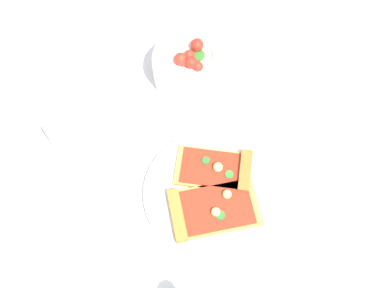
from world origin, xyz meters
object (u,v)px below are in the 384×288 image
(pizza_slice_far, at_px, (221,169))
(salad_bowl, at_px, (185,67))
(pizza_slice_near, at_px, (209,210))
(paper_napkin, at_px, (302,61))
(soda_glass, at_px, (69,134))
(plate, at_px, (210,193))

(pizza_slice_far, relative_size, salad_bowl, 1.22)
(pizza_slice_near, relative_size, salad_bowl, 1.44)
(salad_bowl, bearing_deg, paper_napkin, -33.39)
(soda_glass, bearing_deg, plate, -63.82)
(pizza_slice_near, distance_m, paper_napkin, 0.36)
(plate, bearing_deg, salad_bowl, 58.20)
(salad_bowl, xyz_separation_m, paper_napkin, (0.20, -0.13, -0.04))
(plate, bearing_deg, paper_napkin, 13.62)
(plate, xyz_separation_m, soda_glass, (-0.12, 0.24, 0.04))
(plate, relative_size, soda_glass, 2.28)
(paper_napkin, bearing_deg, plate, -166.38)
(salad_bowl, bearing_deg, plate, -121.80)
(pizza_slice_far, bearing_deg, pizza_slice_near, -149.13)
(pizza_slice_far, bearing_deg, soda_glass, 125.64)
(plate, bearing_deg, soda_glass, 116.18)
(soda_glass, height_order, paper_napkin, soda_glass)
(pizza_slice_near, height_order, paper_napkin, pizza_slice_near)
(pizza_slice_far, distance_m, salad_bowl, 0.21)
(pizza_slice_far, distance_m, soda_glass, 0.27)
(plate, distance_m, pizza_slice_far, 0.05)
(paper_napkin, bearing_deg, soda_glass, 160.03)
(plate, height_order, pizza_slice_far, pizza_slice_far)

